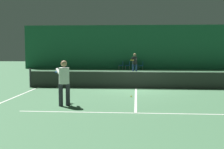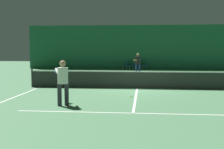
# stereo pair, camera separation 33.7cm
# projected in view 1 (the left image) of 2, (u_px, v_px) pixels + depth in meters

# --- Properties ---
(ground_plane) EXTENTS (60.00, 60.00, 0.00)m
(ground_plane) POSITION_uv_depth(u_px,v_px,m) (136.00, 88.00, 17.14)
(ground_plane) COLOR #4C7F56
(backdrop_curtain) EXTENTS (23.00, 0.12, 4.44)m
(backdrop_curtain) POSITION_uv_depth(u_px,v_px,m) (136.00, 47.00, 31.35)
(backdrop_curtain) COLOR #1E5B3D
(backdrop_curtain) RESTS_ON ground
(court_line_baseline_far) EXTENTS (11.00, 0.10, 0.00)m
(court_line_baseline_far) POSITION_uv_depth(u_px,v_px,m) (136.00, 71.00, 28.96)
(court_line_baseline_far) COLOR white
(court_line_baseline_far) RESTS_ON ground
(court_line_service_far) EXTENTS (8.25, 0.10, 0.00)m
(court_line_service_far) POSITION_uv_depth(u_px,v_px,m) (136.00, 77.00, 23.50)
(court_line_service_far) COLOR white
(court_line_service_far) RESTS_ON ground
(court_line_service_near) EXTENTS (8.25, 0.10, 0.00)m
(court_line_service_near) POSITION_uv_depth(u_px,v_px,m) (136.00, 113.00, 10.79)
(court_line_service_near) COLOR white
(court_line_service_near) RESTS_ON ground
(court_line_sideline_left) EXTENTS (0.10, 23.80, 0.00)m
(court_line_sideline_left) POSITION_uv_depth(u_px,v_px,m) (38.00, 87.00, 17.58)
(court_line_sideline_left) COLOR white
(court_line_sideline_left) RESTS_ON ground
(court_line_centre) EXTENTS (0.10, 12.80, 0.00)m
(court_line_centre) POSITION_uv_depth(u_px,v_px,m) (136.00, 88.00, 17.14)
(court_line_centre) COLOR white
(court_line_centre) RESTS_ON ground
(tennis_net) EXTENTS (12.00, 0.10, 1.07)m
(tennis_net) POSITION_uv_depth(u_px,v_px,m) (136.00, 79.00, 17.10)
(tennis_net) COLOR #2D332D
(tennis_net) RESTS_ON ground
(player_near) EXTENTS (0.92, 1.42, 1.77)m
(player_near) POSITION_uv_depth(u_px,v_px,m) (64.00, 79.00, 12.03)
(player_near) COLOR #2D2D38
(player_near) RESTS_ON ground
(player_far) EXTENTS (0.62, 1.43, 1.76)m
(player_far) POSITION_uv_depth(u_px,v_px,m) (135.00, 62.00, 25.31)
(player_far) COLOR navy
(player_far) RESTS_ON ground
(courtside_chair_0) EXTENTS (0.44, 0.44, 0.84)m
(courtside_chair_0) POSITION_uv_depth(u_px,v_px,m) (122.00, 65.00, 31.07)
(courtside_chair_0) COLOR #99999E
(courtside_chair_0) RESTS_ON ground
(courtside_chair_1) EXTENTS (0.44, 0.44, 0.84)m
(courtside_chair_1) POSITION_uv_depth(u_px,v_px,m) (128.00, 65.00, 31.02)
(courtside_chair_1) COLOR #99999E
(courtside_chair_1) RESTS_ON ground
(courtside_chair_2) EXTENTS (0.44, 0.44, 0.84)m
(courtside_chair_2) POSITION_uv_depth(u_px,v_px,m) (135.00, 65.00, 30.97)
(courtside_chair_2) COLOR #99999E
(courtside_chair_2) RESTS_ON ground
(courtside_chair_3) EXTENTS (0.44, 0.44, 0.84)m
(courtside_chair_3) POSITION_uv_depth(u_px,v_px,m) (142.00, 65.00, 30.91)
(courtside_chair_3) COLOR #99999E
(courtside_chair_3) RESTS_ON ground
(tennis_ball) EXTENTS (0.07, 0.07, 0.07)m
(tennis_ball) POSITION_uv_depth(u_px,v_px,m) (131.00, 96.00, 14.21)
(tennis_ball) COLOR #D1DB33
(tennis_ball) RESTS_ON ground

